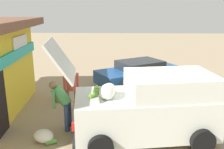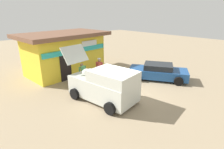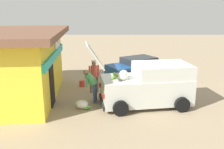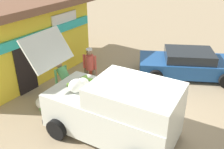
{
  "view_description": "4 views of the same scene",
  "coord_description": "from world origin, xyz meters",
  "px_view_note": "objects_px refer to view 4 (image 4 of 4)",
  "views": [
    {
      "loc": [
        -7.97,
        1.05,
        3.73
      ],
      "look_at": [
        1.13,
        1.38,
        1.27
      ],
      "focal_mm": 39.7,
      "sensor_mm": 36.0,
      "label": 1
    },
    {
      "loc": [
        -7.3,
        -6.96,
        4.92
      ],
      "look_at": [
        0.77,
        1.75,
        0.72
      ],
      "focal_mm": 28.53,
      "sensor_mm": 36.0,
      "label": 2
    },
    {
      "loc": [
        -11.72,
        1.9,
        4.32
      ],
      "look_at": [
        0.83,
        1.88,
        0.89
      ],
      "focal_mm": 38.68,
      "sensor_mm": 36.0,
      "label": 3
    },
    {
      "loc": [
        -6.21,
        -3.52,
        5.31
      ],
      "look_at": [
        0.58,
        1.76,
        0.91
      ],
      "focal_mm": 40.42,
      "sensor_mm": 36.0,
      "label": 4
    }
  ],
  "objects_px": {
    "vendor_standing": "(90,66)",
    "paint_bucket": "(93,71)",
    "storefront_bar": "(18,36)",
    "delivery_van": "(115,109)",
    "unloaded_banana_pile": "(43,103)",
    "parked_sedan": "(188,64)",
    "customer_bending": "(65,79)"
  },
  "relations": [
    {
      "from": "unloaded_banana_pile",
      "to": "storefront_bar",
      "type": "bearing_deg",
      "value": 66.91
    },
    {
      "from": "delivery_van",
      "to": "paint_bucket",
      "type": "xyz_separation_m",
      "value": [
        2.73,
        3.39,
        -0.79
      ]
    },
    {
      "from": "vendor_standing",
      "to": "customer_bending",
      "type": "bearing_deg",
      "value": 178.78
    },
    {
      "from": "delivery_van",
      "to": "unloaded_banana_pile",
      "type": "xyz_separation_m",
      "value": [
        -0.44,
        3.0,
        -0.79
      ]
    },
    {
      "from": "storefront_bar",
      "to": "paint_bucket",
      "type": "distance_m",
      "value": 3.65
    },
    {
      "from": "delivery_van",
      "to": "parked_sedan",
      "type": "distance_m",
      "value": 5.26
    },
    {
      "from": "delivery_van",
      "to": "unloaded_banana_pile",
      "type": "distance_m",
      "value": 3.13
    },
    {
      "from": "vendor_standing",
      "to": "unloaded_banana_pile",
      "type": "relative_size",
      "value": 2.34
    },
    {
      "from": "paint_bucket",
      "to": "storefront_bar",
      "type": "bearing_deg",
      "value": 123.5
    },
    {
      "from": "storefront_bar",
      "to": "customer_bending",
      "type": "xyz_separation_m",
      "value": [
        -0.5,
        -3.5,
        -0.8
      ]
    },
    {
      "from": "vendor_standing",
      "to": "paint_bucket",
      "type": "xyz_separation_m",
      "value": [
        0.99,
        0.77,
        -0.83
      ]
    },
    {
      "from": "vendor_standing",
      "to": "customer_bending",
      "type": "height_order",
      "value": "vendor_standing"
    },
    {
      "from": "vendor_standing",
      "to": "customer_bending",
      "type": "xyz_separation_m",
      "value": [
        -1.33,
        0.03,
        -0.06
      ]
    },
    {
      "from": "unloaded_banana_pile",
      "to": "vendor_standing",
      "type": "bearing_deg",
      "value": -10.07
    },
    {
      "from": "vendor_standing",
      "to": "paint_bucket",
      "type": "bearing_deg",
      "value": 37.88
    },
    {
      "from": "vendor_standing",
      "to": "customer_bending",
      "type": "distance_m",
      "value": 1.34
    },
    {
      "from": "storefront_bar",
      "to": "paint_bucket",
      "type": "bearing_deg",
      "value": -56.5
    },
    {
      "from": "delivery_van",
      "to": "parked_sedan",
      "type": "height_order",
      "value": "delivery_van"
    },
    {
      "from": "storefront_bar",
      "to": "unloaded_banana_pile",
      "type": "distance_m",
      "value": 3.76
    },
    {
      "from": "storefront_bar",
      "to": "parked_sedan",
      "type": "bearing_deg",
      "value": -55.29
    },
    {
      "from": "unloaded_banana_pile",
      "to": "paint_bucket",
      "type": "xyz_separation_m",
      "value": [
        3.16,
        0.39,
        -0.0
      ]
    },
    {
      "from": "storefront_bar",
      "to": "unloaded_banana_pile",
      "type": "bearing_deg",
      "value": -113.09
    },
    {
      "from": "storefront_bar",
      "to": "paint_bucket",
      "type": "height_order",
      "value": "storefront_bar"
    },
    {
      "from": "delivery_van",
      "to": "unloaded_banana_pile",
      "type": "relative_size",
      "value": 6.53
    },
    {
      "from": "paint_bucket",
      "to": "vendor_standing",
      "type": "bearing_deg",
      "value": -142.12
    },
    {
      "from": "customer_bending",
      "to": "unloaded_banana_pile",
      "type": "distance_m",
      "value": 1.19
    },
    {
      "from": "storefront_bar",
      "to": "vendor_standing",
      "type": "xyz_separation_m",
      "value": [
        0.83,
        -3.53,
        -0.73
      ]
    },
    {
      "from": "parked_sedan",
      "to": "delivery_van",
      "type": "bearing_deg",
      "value": 178.69
    },
    {
      "from": "parked_sedan",
      "to": "paint_bucket",
      "type": "height_order",
      "value": "parked_sedan"
    },
    {
      "from": "delivery_van",
      "to": "vendor_standing",
      "type": "distance_m",
      "value": 3.14
    },
    {
      "from": "customer_bending",
      "to": "unloaded_banana_pile",
      "type": "xyz_separation_m",
      "value": [
        -0.84,
        0.36,
        -0.76
      ]
    },
    {
      "from": "parked_sedan",
      "to": "vendor_standing",
      "type": "bearing_deg",
      "value": 142.07
    }
  ]
}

